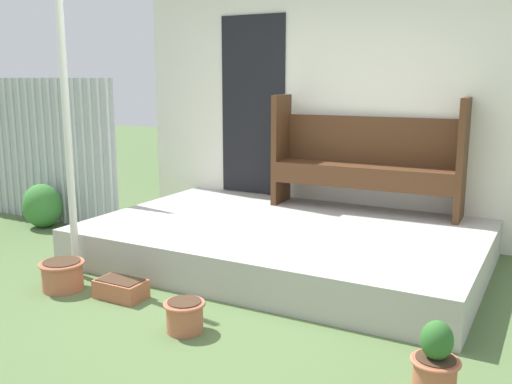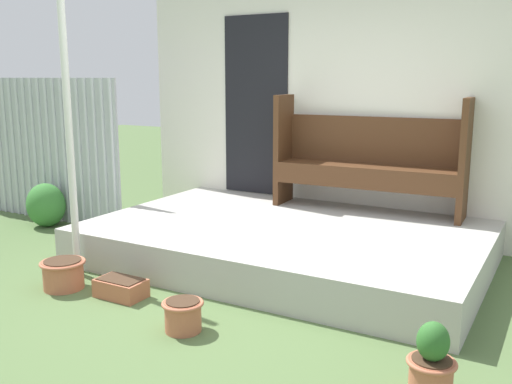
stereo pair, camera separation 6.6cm
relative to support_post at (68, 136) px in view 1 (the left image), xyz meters
The scene contains 11 objects.
ground_plane 1.90m from the support_post, ahead, with size 24.00×24.00×0.00m, color #516B3D.
porch_slab 2.12m from the support_post, 41.39° to the left, with size 3.50×2.29×0.34m.
house_wall 2.76m from the support_post, 60.60° to the left, with size 4.70×0.08×2.60m.
fence_corrugated 2.38m from the support_post, 148.12° to the left, with size 2.72×0.05×1.66m.
support_post is the anchor object (origin of this frame).
bench 2.85m from the support_post, 49.59° to the left, with size 1.91×0.48×1.15m.
flower_pot_left 1.12m from the support_post, 61.99° to the right, with size 0.36×0.36×0.24m.
flower_pot_middle 1.88m from the support_post, 17.51° to the right, with size 0.28×0.28×0.21m.
flower_pot_right 3.29m from the support_post, ahead, with size 0.26×0.26×0.43m.
planter_box_rect 1.33m from the support_post, 17.15° to the right, with size 0.38×0.23×0.15m.
shrub_by_fence 2.05m from the support_post, 147.08° to the left, with size 0.45×0.41×0.50m.
Camera 1 is at (2.11, -3.44, 1.67)m, focal length 40.00 mm.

